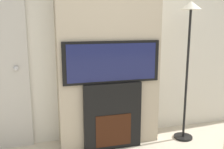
# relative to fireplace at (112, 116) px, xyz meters

# --- Properties ---
(wall_back) EXTENTS (6.00, 0.06, 2.70)m
(wall_back) POSITION_rel_fireplace_xyz_m (0.00, 0.39, 0.94)
(wall_back) COLOR silver
(wall_back) RESTS_ON ground_plane
(chimney_breast) EXTENTS (1.24, 0.35, 2.70)m
(chimney_breast) POSITION_rel_fireplace_xyz_m (0.00, 0.18, 0.94)
(chimney_breast) COLOR tan
(chimney_breast) RESTS_ON ground_plane
(fireplace) EXTENTS (0.70, 0.15, 0.82)m
(fireplace) POSITION_rel_fireplace_xyz_m (0.00, 0.00, 0.00)
(fireplace) COLOR black
(fireplace) RESTS_ON ground_plane
(television) EXTENTS (1.15, 0.07, 0.49)m
(television) POSITION_rel_fireplace_xyz_m (0.00, -0.00, 0.66)
(television) COLOR black
(television) RESTS_ON fireplace
(floor_lamp) EXTENTS (0.26, 0.26, 1.78)m
(floor_lamp) POSITION_rel_fireplace_xyz_m (0.99, -0.02, 0.91)
(floor_lamp) COLOR black
(floor_lamp) RESTS_ON ground_plane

